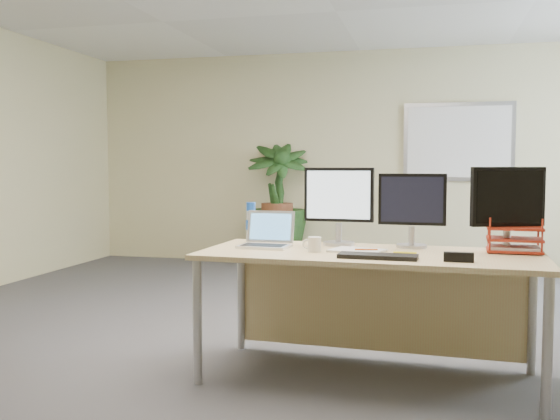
% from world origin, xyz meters
% --- Properties ---
extents(floor, '(8.00, 8.00, 0.00)m').
position_xyz_m(floor, '(0.00, 0.00, 0.00)').
color(floor, '#47474C').
rests_on(floor, ground).
extents(back_wall, '(7.00, 0.04, 2.70)m').
position_xyz_m(back_wall, '(0.00, 4.00, 1.35)').
color(back_wall, beige).
rests_on(back_wall, floor).
extents(whiteboard, '(1.30, 0.04, 0.95)m').
position_xyz_m(whiteboard, '(1.20, 3.97, 1.55)').
color(whiteboard, '#AAABAF').
rests_on(whiteboard, back_wall).
extents(desk, '(2.00, 0.92, 0.75)m').
position_xyz_m(desk, '(0.56, -0.16, 0.59)').
color(desk, '#D5B57E').
rests_on(desk, floor).
extents(floor_plant, '(1.04, 1.04, 1.50)m').
position_xyz_m(floor_plant, '(-0.99, 3.70, 0.75)').
color(floor_plant, black).
rests_on(floor_plant, floor).
extents(monitor_left, '(0.44, 0.20, 0.49)m').
position_xyz_m(monitor_left, '(0.33, 0.02, 1.04)').
color(monitor_left, '#AAA9AE').
rests_on(monitor_left, desk).
extents(monitor_right, '(0.41, 0.19, 0.46)m').
position_xyz_m(monitor_right, '(0.78, 0.01, 1.02)').
color(monitor_right, '#AAA9AE').
rests_on(monitor_right, desk).
extents(monitor_dark, '(0.43, 0.20, 0.50)m').
position_xyz_m(monitor_dark, '(1.33, -0.07, 1.04)').
color(monitor_dark, '#AAA9AE').
rests_on(monitor_dark, desk).
extents(laptop, '(0.32, 0.28, 0.22)m').
position_xyz_m(laptop, '(-0.10, -0.15, 0.81)').
color(laptop, silver).
rests_on(laptop, desk).
extents(keyboard, '(0.43, 0.16, 0.02)m').
position_xyz_m(keyboard, '(0.62, -0.49, 0.77)').
color(keyboard, black).
rests_on(keyboard, desk).
extents(coffee_mug, '(0.11, 0.08, 0.09)m').
position_xyz_m(coffee_mug, '(0.23, -0.32, 0.80)').
color(coffee_mug, white).
rests_on(coffee_mug, desk).
extents(spiral_notebook, '(0.35, 0.29, 0.01)m').
position_xyz_m(spiral_notebook, '(0.48, -0.25, 0.76)').
color(spiral_notebook, silver).
rests_on(spiral_notebook, desk).
extents(orange_pen, '(0.13, 0.03, 0.01)m').
position_xyz_m(orange_pen, '(0.53, -0.27, 0.77)').
color(orange_pen, '#D65A17').
rests_on(orange_pen, spiral_notebook).
extents(yellow_highlighter, '(0.13, 0.02, 0.02)m').
position_xyz_m(yellow_highlighter, '(0.76, -0.31, 0.76)').
color(yellow_highlighter, yellow).
rests_on(yellow_highlighter, desk).
extents(water_bottle, '(0.07, 0.07, 0.26)m').
position_xyz_m(water_bottle, '(-0.27, 0.08, 0.88)').
color(water_bottle, '#A9B7C7').
rests_on(water_bottle, desk).
extents(letter_tray, '(0.32, 0.25, 0.14)m').
position_xyz_m(letter_tray, '(1.37, -0.07, 0.82)').
color(letter_tray, '#9E2413').
rests_on(letter_tray, desk).
extents(stapler, '(0.16, 0.05, 0.05)m').
position_xyz_m(stapler, '(1.04, -0.52, 0.78)').
color(stapler, black).
rests_on(stapler, desk).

